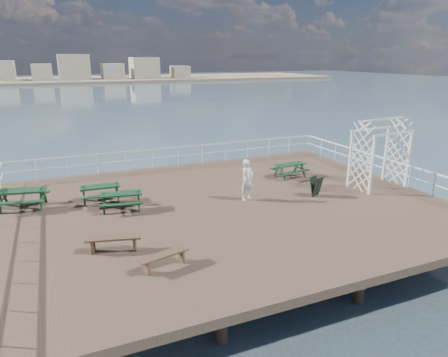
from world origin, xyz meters
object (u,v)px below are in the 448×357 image
at_px(picnic_table_a, 22,195).
at_px(flat_bench_near, 114,240).
at_px(person, 247,180).
at_px(picnic_table_b, 121,197).
at_px(picnic_table_d, 100,190).
at_px(trellis_arbor, 379,157).
at_px(flat_bench_far, 164,257).
at_px(picnic_table_c, 290,167).

relative_size(picnic_table_a, flat_bench_near, 1.19).
relative_size(picnic_table_a, person, 1.18).
relative_size(picnic_table_b, person, 1.03).
distance_m(picnic_table_b, picnic_table_d, 1.46).
distance_m(picnic_table_a, trellis_arbor, 15.81).
distance_m(picnic_table_b, flat_bench_near, 3.73).
relative_size(flat_bench_far, trellis_arbor, 0.48).
height_order(picnic_table_a, picnic_table_b, picnic_table_a).
relative_size(flat_bench_near, trellis_arbor, 0.54).
xyz_separation_m(picnic_table_b, trellis_arbor, (11.72, -1.76, 0.94)).
distance_m(picnic_table_b, person, 5.30).
height_order(picnic_table_c, picnic_table_d, picnic_table_d).
distance_m(picnic_table_d, person, 6.30).
bearing_deg(picnic_table_d, picnic_table_b, -60.40).
bearing_deg(trellis_arbor, person, 168.02).
bearing_deg(flat_bench_near, picnic_table_b, 90.74).
bearing_deg(flat_bench_far, picnic_table_d, 84.27).
xyz_separation_m(picnic_table_a, flat_bench_near, (2.84, -5.34, -0.20)).
distance_m(picnic_table_c, flat_bench_near, 10.79).
height_order(flat_bench_far, person, person).
bearing_deg(flat_bench_near, flat_bench_far, -40.01).
bearing_deg(flat_bench_near, trellis_arbor, 22.32).
bearing_deg(picnic_table_d, picnic_table_c, 2.18).
bearing_deg(person, flat_bench_far, -158.58).
bearing_deg(picnic_table_b, flat_bench_far, -76.27).
distance_m(picnic_table_c, person, 4.24).
relative_size(picnic_table_b, flat_bench_far, 1.16).
bearing_deg(picnic_table_d, person, -18.83).
xyz_separation_m(picnic_table_c, flat_bench_near, (-9.61, -4.91, -0.13)).
bearing_deg(picnic_table_a, picnic_table_c, 9.89).
bearing_deg(picnic_table_a, flat_bench_far, -48.06).
relative_size(picnic_table_c, person, 0.98).
xyz_separation_m(picnic_table_c, picnic_table_d, (-9.44, 0.03, 0.01)).
distance_m(picnic_table_a, flat_bench_far, 8.07).
relative_size(picnic_table_d, flat_bench_far, 1.06).
bearing_deg(person, trellis_arbor, -27.09).
relative_size(flat_bench_near, person, 0.99).
bearing_deg(picnic_table_d, flat_bench_near, -89.67).
bearing_deg(person, flat_bench_near, -176.40).
distance_m(flat_bench_near, person, 6.62).
distance_m(picnic_table_a, flat_bench_near, 6.05).
xyz_separation_m(flat_bench_far, trellis_arbor, (11.36, 3.51, 1.12)).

